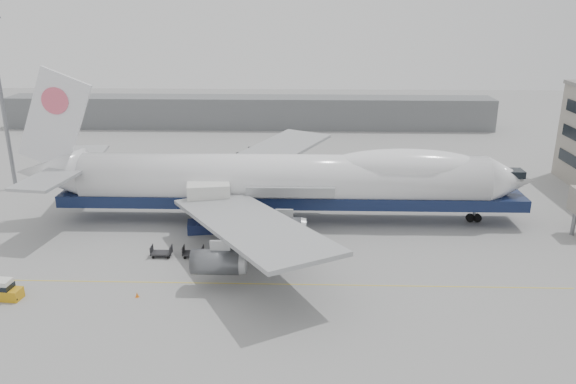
{
  "coord_description": "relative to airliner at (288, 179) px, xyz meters",
  "views": [
    {
      "loc": [
        2.72,
        -57.27,
        27.34
      ],
      "look_at": [
        0.8,
        6.0,
        5.91
      ],
      "focal_mm": 35.0,
      "sensor_mm": 36.0,
      "label": 1
    }
  ],
  "objects": [
    {
      "name": "apron_line",
      "position": [
        -0.64,
        -18.0,
        -5.62
      ],
      "size": [
        60.0,
        0.15,
        0.01
      ],
      "primitive_type": "cube",
      "color": "gold",
      "rests_on": "ground"
    },
    {
      "name": "catering_truck",
      "position": [
        -9.72,
        -4.04,
        -2.16
      ],
      "size": [
        6.01,
        4.58,
        6.24
      ],
      "rotation": [
        0.0,
        0.0,
        0.17
      ],
      "color": "#19234C",
      "rests_on": "ground"
    },
    {
      "name": "floodlight_mast",
      "position": [
        -42.64,
        12.0,
        8.64
      ],
      "size": [
        2.4,
        2.4,
        25.43
      ],
      "color": "slate",
      "rests_on": "ground"
    },
    {
      "name": "dolly_3",
      "position": [
        -3.2,
        -11.82,
        -5.09
      ],
      "size": [
        2.3,
        1.35,
        1.3
      ],
      "color": "#2D2D30",
      "rests_on": "ground"
    },
    {
      "name": "airliner",
      "position": [
        0.0,
        0.0,
        0.0
      ],
      "size": [
        67.0,
        55.3,
        19.98
      ],
      "color": "white",
      "rests_on": "ground"
    },
    {
      "name": "baggage_tug",
      "position": [
        -26.78,
        -21.78,
        -4.72
      ],
      "size": [
        2.9,
        1.74,
        2.03
      ],
      "rotation": [
        0.0,
        0.0,
        -0.1
      ],
      "color": "#C88E12",
      "rests_on": "ground"
    },
    {
      "name": "ground",
      "position": [
        -0.64,
        -12.0,
        -5.62
      ],
      "size": [
        260.0,
        260.0,
        0.0
      ],
      "primitive_type": "plane",
      "color": "gray",
      "rests_on": "ground"
    },
    {
      "name": "hangar",
      "position": [
        -10.64,
        58.0,
        -2.12
      ],
      "size": [
        110.0,
        8.0,
        7.0
      ],
      "primitive_type": "cube",
      "color": "slate",
      "rests_on": "ground"
    },
    {
      "name": "dolly_2",
      "position": [
        -6.8,
        -11.82,
        -5.09
      ],
      "size": [
        2.3,
        1.35,
        1.3
      ],
      "color": "#2D2D30",
      "rests_on": "ground"
    },
    {
      "name": "traffic_cone",
      "position": [
        -14.16,
        -21.07,
        -5.38
      ],
      "size": [
        0.36,
        0.36,
        0.52
      ],
      "rotation": [
        0.0,
        0.0,
        -0.28
      ],
      "color": "orange",
      "rests_on": "ground"
    },
    {
      "name": "dolly_4",
      "position": [
        0.41,
        -11.82,
        -5.09
      ],
      "size": [
        2.3,
        1.35,
        1.3
      ],
      "color": "#2D2D30",
      "rests_on": "ground"
    },
    {
      "name": "dolly_1",
      "position": [
        -10.41,
        -11.82,
        -5.09
      ],
      "size": [
        2.3,
        1.35,
        1.3
      ],
      "color": "#2D2D30",
      "rests_on": "ground"
    },
    {
      "name": "dolly_0",
      "position": [
        -14.01,
        -11.82,
        -5.09
      ],
      "size": [
        2.3,
        1.35,
        1.3
      ],
      "color": "#2D2D30",
      "rests_on": "ground"
    }
  ]
}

